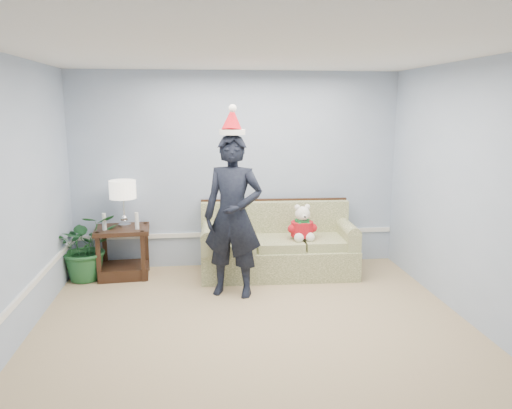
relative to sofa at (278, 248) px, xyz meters
The scene contains 10 objects.
room_shell 2.36m from the sofa, 103.88° to the right, with size 4.54×5.04×2.74m.
wainscot_trim 1.91m from the sofa, 152.08° to the right, with size 4.49×4.99×0.06m.
sofa is the anchor object (origin of this frame).
side_table 2.05m from the sofa, behind, with size 0.73×0.63×0.67m.
table_lamp 2.19m from the sofa, behind, with size 0.34×0.34×0.61m.
candle_pair 2.10m from the sofa, behind, with size 0.47×0.06×0.22m.
houseplant 2.51m from the sofa, behind, with size 0.80×0.69×0.89m, color #215A2C.
man 1.16m from the sofa, 131.67° to the right, with size 0.70×0.46×1.92m, color black.
santa_hat 1.97m from the sofa, 132.32° to the right, with size 0.35×0.38×0.35m.
teddy_bear 0.48m from the sofa, 31.34° to the right, with size 0.31×0.34×0.48m.
Camera 1 is at (-0.53, -4.36, 2.23)m, focal length 35.00 mm.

